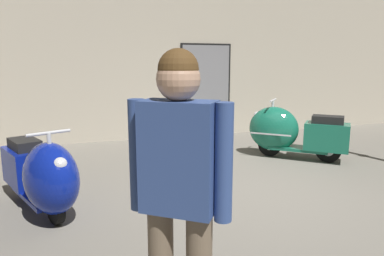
# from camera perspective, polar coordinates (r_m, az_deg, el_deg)

# --- Properties ---
(ground_plane) EXTENTS (60.00, 60.00, 0.00)m
(ground_plane) POSITION_cam_1_polar(r_m,az_deg,el_deg) (4.77, 11.50, -10.48)
(ground_plane) COLOR slate
(showroom_back_wall) EXTENTS (18.00, 0.63, 3.89)m
(showroom_back_wall) POSITION_cam_1_polar(r_m,az_deg,el_deg) (8.05, -2.94, 12.32)
(showroom_back_wall) COLOR #BCB29E
(showroom_back_wall) RESTS_ON ground
(scooter_0) EXTENTS (1.08, 1.70, 1.01)m
(scooter_0) POSITION_cam_1_polar(r_m,az_deg,el_deg) (4.28, -23.24, -7.13)
(scooter_0) COLOR black
(scooter_0) RESTS_ON ground
(scooter_1) EXTENTS (1.61, 1.52, 1.05)m
(scooter_1) POSITION_cam_1_polar(r_m,az_deg,el_deg) (6.50, 15.61, -0.61)
(scooter_1) COLOR black
(scooter_1) RESTS_ON ground
(visitor_0) EXTENTS (0.50, 0.44, 1.77)m
(visitor_0) POSITION_cam_1_polar(r_m,az_deg,el_deg) (1.96, -2.12, -9.39)
(visitor_0) COLOR black
(visitor_0) RESTS_ON ground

